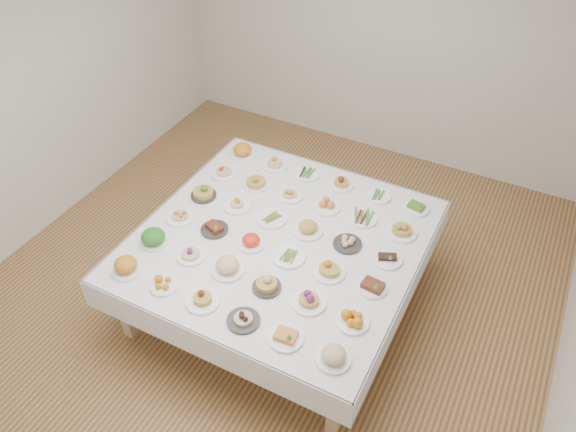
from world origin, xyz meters
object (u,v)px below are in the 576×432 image
at_px(dish_18, 203,190).
at_px(dish_35, 416,206).
at_px(display_table, 280,244).
at_px(dish_0, 126,265).

height_order(dish_18, dish_35, dish_18).
bearing_deg(dish_35, dish_18, -157.98).
bearing_deg(dish_18, dish_35, 22.02).
xyz_separation_m(display_table, dish_18, (-0.87, 0.17, 0.14)).
bearing_deg(dish_35, display_table, -135.28).
xyz_separation_m(display_table, dish_35, (0.89, 0.88, 0.10)).
xyz_separation_m(dish_0, dish_35, (1.77, 1.77, -0.03)).
bearing_deg(dish_0, display_table, 45.15).
height_order(display_table, dish_18, dish_18).
relative_size(display_table, dish_0, 9.69).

